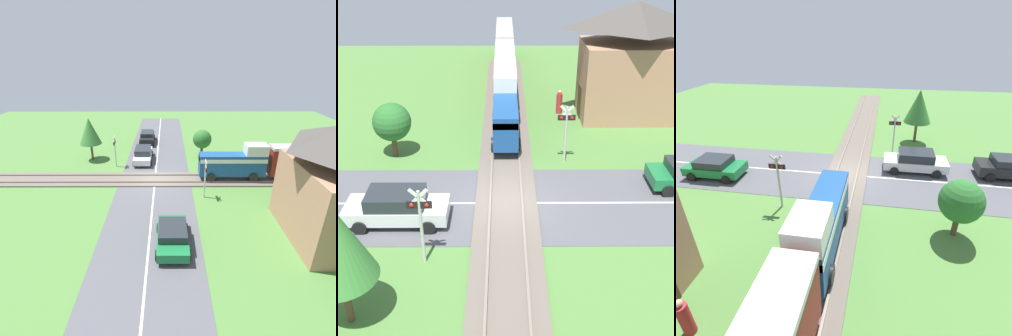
{
  "view_description": "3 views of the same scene",
  "coord_description": "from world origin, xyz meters",
  "views": [
    {
      "loc": [
        21.45,
        1.13,
        10.76
      ],
      "look_at": [
        0.0,
        1.19,
        1.2
      ],
      "focal_mm": 28.0,
      "sensor_mm": 36.0,
      "label": 1
    },
    {
      "loc": [
        -0.11,
        -18.06,
        11.5
      ],
      "look_at": [
        0.0,
        1.19,
        1.2
      ],
      "focal_mm": 50.0,
      "sensor_mm": 36.0,
      "label": 2
    },
    {
      "loc": [
        -2.27,
        15.52,
        8.96
      ],
      "look_at": [
        0.0,
        1.19,
        1.2
      ],
      "focal_mm": 28.0,
      "sensor_mm": 36.0,
      "label": 3
    }
  ],
  "objects": [
    {
      "name": "car_near_crossing",
      "position": [
        -4.63,
        -1.44,
        0.78
      ],
      "size": [
        4.34,
        1.92,
        1.49
      ],
      "color": "silver",
      "rests_on": "ground_plane"
    },
    {
      "name": "car_far_side",
      "position": [
        8.78,
        1.44,
        0.72
      ],
      "size": [
        3.8,
        2.0,
        1.33
      ],
      "color": "#197038",
      "rests_on": "ground_plane"
    },
    {
      "name": "crossing_signal_east_approach",
      "position": [
        3.11,
        4.08,
        2.06
      ],
      "size": [
        0.9,
        0.18,
        3.23
      ],
      "color": "#B7B7B7",
      "rests_on": "ground_plane"
    },
    {
      "name": "track_bed",
      "position": [
        0.0,
        0.0,
        0.07
      ],
      "size": [
        2.8,
        48.0,
        0.24
      ],
      "color": "#665B51",
      "rests_on": "ground_plane"
    },
    {
      "name": "car_behind_queue",
      "position": [
        -10.77,
        -1.44,
        0.78
      ],
      "size": [
        4.15,
        1.84,
        1.46
      ],
      "color": "black",
      "rests_on": "ground_plane"
    },
    {
      "name": "station_building",
      "position": [
        7.9,
        10.68,
        3.53
      ],
      "size": [
        6.62,
        4.26,
        7.23
      ],
      "color": "#AD7A5B",
      "rests_on": "ground_plane"
    },
    {
      "name": "pedestrian_by_station",
      "position": [
        3.59,
        11.24,
        0.73
      ],
      "size": [
        0.39,
        0.39,
        1.59
      ],
      "color": "#B2282D",
      "rests_on": "ground_plane"
    },
    {
      "name": "ground_plane",
      "position": [
        0.0,
        0.0,
        0.0
      ],
      "size": [
        60.0,
        60.0,
        0.0
      ],
      "primitive_type": "plane",
      "color": "#4C7A38"
    },
    {
      "name": "road_surface",
      "position": [
        0.0,
        0.0,
        0.01
      ],
      "size": [
        48.0,
        6.4,
        0.02
      ],
      "color": "#515156",
      "rests_on": "ground_plane"
    },
    {
      "name": "crossing_signal_west_approach",
      "position": [
        -3.11,
        -4.08,
        2.06
      ],
      "size": [
        0.9,
        0.18,
        3.23
      ],
      "color": "#B7B7B7",
      "rests_on": "ground_plane"
    },
    {
      "name": "train",
      "position": [
        0.0,
        15.9,
        1.89
      ],
      "size": [
        1.58,
        23.52,
        3.18
      ],
      "color": "navy",
      "rests_on": "track_bed"
    },
    {
      "name": "tree_beyond_track",
      "position": [
        -5.06,
        -6.99,
        3.16
      ],
      "size": [
        2.28,
        2.28,
        4.55
      ],
      "color": "brown",
      "rests_on": "ground_plane"
    },
    {
      "name": "tree_roadside_hedge",
      "position": [
        -6.04,
        4.96,
        1.96
      ],
      "size": [
        2.05,
        2.05,
        3.0
      ],
      "color": "brown",
      "rests_on": "ground_plane"
    }
  ]
}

